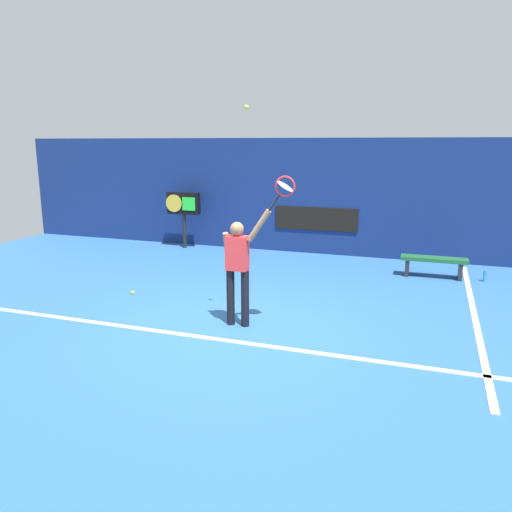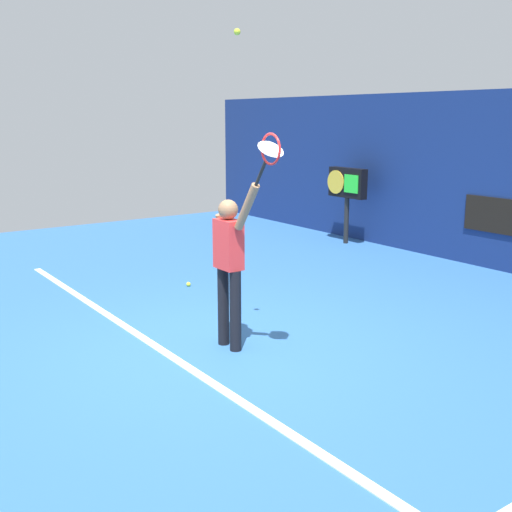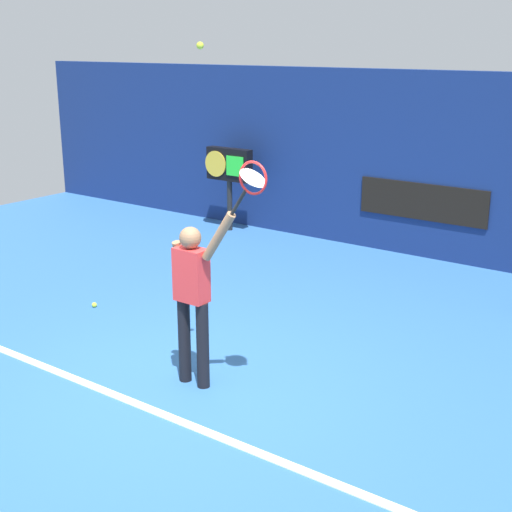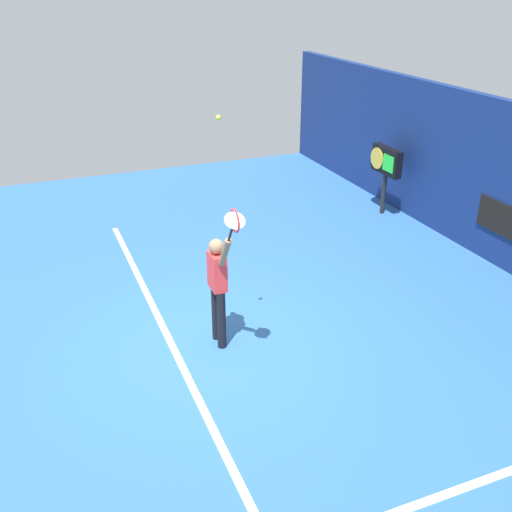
# 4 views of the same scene
# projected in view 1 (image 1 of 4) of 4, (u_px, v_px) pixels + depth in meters

# --- Properties ---
(ground_plane) EXTENTS (18.00, 18.00, 0.00)m
(ground_plane) POSITION_uv_depth(u_px,v_px,m) (233.00, 328.00, 8.05)
(ground_plane) COLOR #2D609E
(back_wall) EXTENTS (18.00, 0.20, 3.01)m
(back_wall) POSITION_uv_depth(u_px,v_px,m) (317.00, 197.00, 13.20)
(back_wall) COLOR navy
(back_wall) RESTS_ON ground_plane
(sponsor_banner_center) EXTENTS (2.20, 0.03, 0.60)m
(sponsor_banner_center) POSITION_uv_depth(u_px,v_px,m) (316.00, 219.00, 13.22)
(sponsor_banner_center) COLOR black
(court_baseline) EXTENTS (10.00, 0.10, 0.01)m
(court_baseline) POSITION_uv_depth(u_px,v_px,m) (220.00, 340.00, 7.55)
(court_baseline) COLOR white
(court_baseline) RESTS_ON ground_plane
(court_sideline) EXTENTS (0.10, 7.00, 0.01)m
(court_sideline) POSITION_uv_depth(u_px,v_px,m) (474.00, 314.00, 8.70)
(court_sideline) COLOR white
(court_sideline) RESTS_ON ground_plane
(tennis_player) EXTENTS (0.81, 0.31, 1.92)m
(tennis_player) POSITION_uv_depth(u_px,v_px,m) (238.00, 265.00, 7.95)
(tennis_player) COLOR black
(tennis_player) RESTS_ON ground_plane
(tennis_racket) EXTENTS (0.48, 0.27, 0.60)m
(tennis_racket) POSITION_uv_depth(u_px,v_px,m) (284.00, 188.00, 7.44)
(tennis_racket) COLOR black
(tennis_ball) EXTENTS (0.07, 0.07, 0.07)m
(tennis_ball) POSITION_uv_depth(u_px,v_px,m) (246.00, 107.00, 7.40)
(tennis_ball) COLOR #CCE033
(scoreboard_clock) EXTENTS (0.96, 0.20, 1.55)m
(scoreboard_clock) POSITION_uv_depth(u_px,v_px,m) (183.00, 206.00, 13.91)
(scoreboard_clock) COLOR black
(scoreboard_clock) RESTS_ON ground_plane
(court_bench) EXTENTS (1.40, 0.36, 0.45)m
(court_bench) POSITION_uv_depth(u_px,v_px,m) (434.00, 262.00, 10.98)
(court_bench) COLOR #1E592D
(court_bench) RESTS_ON ground_plane
(water_bottle) EXTENTS (0.07, 0.07, 0.24)m
(water_bottle) POSITION_uv_depth(u_px,v_px,m) (485.00, 276.00, 10.69)
(water_bottle) COLOR #338CD8
(water_bottle) RESTS_ON ground_plane
(spare_ball) EXTENTS (0.07, 0.07, 0.07)m
(spare_ball) POSITION_uv_depth(u_px,v_px,m) (133.00, 292.00, 9.83)
(spare_ball) COLOR #CCE033
(spare_ball) RESTS_ON ground_plane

